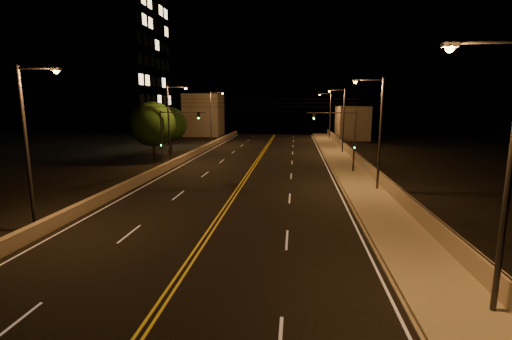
# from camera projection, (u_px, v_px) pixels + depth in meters

# --- Properties ---
(road) EXTENTS (18.00, 120.00, 0.02)m
(road) POSITION_uv_depth(u_px,v_px,m) (234.00, 195.00, 30.05)
(road) COLOR black
(road) RESTS_ON ground
(sidewalk) EXTENTS (3.60, 120.00, 0.30)m
(sidewalk) POSITION_uv_depth(u_px,v_px,m) (371.00, 197.00, 28.90)
(sidewalk) COLOR gray
(sidewalk) RESTS_ON ground
(curb) EXTENTS (0.14, 120.00, 0.15)m
(curb) POSITION_uv_depth(u_px,v_px,m) (346.00, 197.00, 29.11)
(curb) COLOR gray
(curb) RESTS_ON ground
(parapet_wall) EXTENTS (0.30, 120.00, 1.00)m
(parapet_wall) POSITION_uv_depth(u_px,v_px,m) (393.00, 190.00, 28.61)
(parapet_wall) COLOR gray
(parapet_wall) RESTS_ON sidewalk
(jersey_barrier) EXTENTS (0.45, 120.00, 0.82)m
(jersey_barrier) POSITION_uv_depth(u_px,v_px,m) (123.00, 188.00, 30.95)
(jersey_barrier) COLOR gray
(jersey_barrier) RESTS_ON ground
(distant_building_right) EXTENTS (6.00, 10.00, 6.75)m
(distant_building_right) POSITION_uv_depth(u_px,v_px,m) (352.00, 123.00, 76.77)
(distant_building_right) COLOR gray
(distant_building_right) RESTS_ON ground
(distant_building_left) EXTENTS (8.00, 8.00, 9.44)m
(distant_building_left) POSITION_uv_depth(u_px,v_px,m) (204.00, 115.00, 84.45)
(distant_building_left) COLOR gray
(distant_building_left) RESTS_ON ground
(parapet_rail) EXTENTS (0.06, 120.00, 0.06)m
(parapet_rail) POSITION_uv_depth(u_px,v_px,m) (393.00, 183.00, 28.52)
(parapet_rail) COLOR black
(parapet_rail) RESTS_ON parapet_wall
(lane_markings) EXTENTS (17.32, 116.00, 0.00)m
(lane_markings) POSITION_uv_depth(u_px,v_px,m) (234.00, 195.00, 29.97)
(lane_markings) COLOR silver
(lane_markings) RESTS_ON road
(streetlight_0) EXTENTS (2.55, 0.28, 9.39)m
(streetlight_0) POSITION_uv_depth(u_px,v_px,m) (502.00, 165.00, 12.00)
(streetlight_0) COLOR #2D2D33
(streetlight_0) RESTS_ON ground
(streetlight_1) EXTENTS (2.55, 0.28, 9.39)m
(streetlight_1) POSITION_uv_depth(u_px,v_px,m) (377.00, 128.00, 30.36)
(streetlight_1) COLOR #2D2D33
(streetlight_1) RESTS_ON ground
(streetlight_2) EXTENTS (2.55, 0.28, 9.39)m
(streetlight_2) POSITION_uv_depth(u_px,v_px,m) (342.00, 117.00, 53.78)
(streetlight_2) COLOR #2D2D33
(streetlight_2) RESTS_ON ground
(streetlight_3) EXTENTS (2.55, 0.28, 9.39)m
(streetlight_3) POSITION_uv_depth(u_px,v_px,m) (329.00, 113.00, 74.77)
(streetlight_3) COLOR #2D2D33
(streetlight_3) RESTS_ON ground
(streetlight_4) EXTENTS (2.55, 0.28, 9.39)m
(streetlight_4) POSITION_uv_depth(u_px,v_px,m) (30.00, 139.00, 20.72)
(streetlight_4) COLOR #2D2D33
(streetlight_4) RESTS_ON ground
(streetlight_5) EXTENTS (2.55, 0.28, 9.39)m
(streetlight_5) POSITION_uv_depth(u_px,v_px,m) (171.00, 120.00, 44.05)
(streetlight_5) COLOR #2D2D33
(streetlight_5) RESTS_ON ground
(streetlight_6) EXTENTS (2.55, 0.28, 9.39)m
(streetlight_6) POSITION_uv_depth(u_px,v_px,m) (212.00, 114.00, 65.83)
(streetlight_6) COLOR #2D2D33
(streetlight_6) RESTS_ON ground
(traffic_signal_right) EXTENTS (5.11, 0.31, 6.60)m
(traffic_signal_right) POSITION_uv_depth(u_px,v_px,m) (345.00, 135.00, 38.59)
(traffic_signal_right) COLOR #2D2D33
(traffic_signal_right) RESTS_ON ground
(traffic_signal_left) EXTENTS (5.11, 0.31, 6.60)m
(traffic_signal_left) POSITION_uv_depth(u_px,v_px,m) (170.00, 133.00, 40.55)
(traffic_signal_left) COLOR #2D2D33
(traffic_signal_left) RESTS_ON ground
(overhead_wires) EXTENTS (22.00, 0.03, 0.83)m
(overhead_wires) POSITION_uv_depth(u_px,v_px,m) (248.00, 103.00, 38.03)
(overhead_wires) COLOR black
(building_tower) EXTENTS (24.00, 15.00, 25.84)m
(building_tower) POSITION_uv_depth(u_px,v_px,m) (86.00, 73.00, 61.53)
(building_tower) COLOR gray
(building_tower) RESTS_ON ground
(tree_0) EXTENTS (5.60, 5.60, 7.60)m
(tree_0) POSITION_uv_depth(u_px,v_px,m) (153.00, 124.00, 46.36)
(tree_0) COLOR black
(tree_0) RESTS_ON ground
(tree_1) EXTENTS (5.02, 5.02, 6.80)m
(tree_1) POSITION_uv_depth(u_px,v_px,m) (170.00, 124.00, 55.49)
(tree_1) COLOR black
(tree_1) RESTS_ON ground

